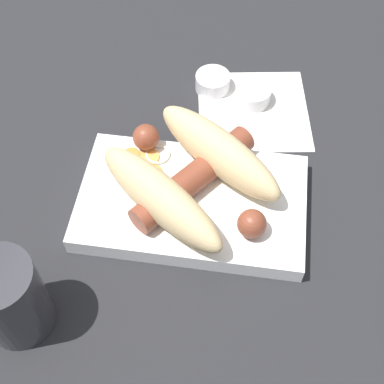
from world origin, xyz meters
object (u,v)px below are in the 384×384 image
(condiment_cup_far, at_px, (213,83))
(drink_glass, at_px, (9,299))
(food_tray, at_px, (192,203))
(sausage, at_px, (196,178))
(bread_roll, at_px, (190,174))
(condiment_cup_near, at_px, (253,96))

(condiment_cup_far, height_order, drink_glass, drink_glass)
(condiment_cup_far, xyz_separation_m, drink_glass, (-0.16, -0.37, 0.04))
(food_tray, distance_m, condiment_cup_far, 0.21)
(food_tray, xyz_separation_m, sausage, (0.00, 0.02, 0.03))
(bread_roll, height_order, drink_glass, drink_glass)
(bread_roll, relative_size, condiment_cup_far, 4.80)
(bread_roll, xyz_separation_m, condiment_cup_far, (0.00, 0.19, -0.04))
(condiment_cup_near, bearing_deg, food_tray, -107.19)
(sausage, distance_m, condiment_cup_near, 0.18)
(drink_glass, bearing_deg, food_tray, 45.96)
(food_tray, relative_size, sausage, 1.55)
(sausage, bearing_deg, food_tray, -98.00)
(food_tray, relative_size, bread_roll, 1.14)
(bread_roll, xyz_separation_m, condiment_cup_near, (0.06, 0.18, -0.04))
(bread_roll, bearing_deg, food_tray, -73.90)
(condiment_cup_near, bearing_deg, sausage, -108.00)
(bread_roll, distance_m, sausage, 0.01)
(bread_roll, bearing_deg, sausage, 31.72)
(food_tray, bearing_deg, bread_roll, 106.10)
(bread_roll, bearing_deg, condiment_cup_near, 70.65)
(food_tray, distance_m, sausage, 0.03)
(bread_roll, relative_size, condiment_cup_near, 4.80)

